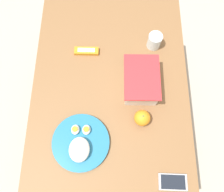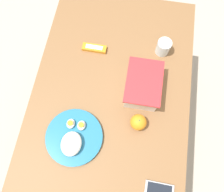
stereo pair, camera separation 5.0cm
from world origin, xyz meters
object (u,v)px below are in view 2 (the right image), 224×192
(cell_phone, at_px, (159,191))
(drinking_glass, at_px, (163,47))
(orange_fruit, at_px, (138,122))
(candy_bar, at_px, (94,48))
(rice_plate, at_px, (74,138))
(food_container, at_px, (143,86))

(cell_phone, bearing_deg, drinking_glass, -175.68)
(drinking_glass, bearing_deg, orange_fruit, -10.62)
(candy_bar, distance_m, drinking_glass, 0.35)
(cell_phone, bearing_deg, rice_plate, -111.14)
(food_container, distance_m, candy_bar, 0.33)
(candy_bar, bearing_deg, rice_plate, -0.31)
(rice_plate, xyz_separation_m, drinking_glass, (-0.51, 0.35, 0.02))
(drinking_glass, bearing_deg, rice_plate, -34.19)
(food_container, bearing_deg, orange_fruit, 1.06)
(orange_fruit, bearing_deg, food_container, -178.94)
(rice_plate, bearing_deg, candy_bar, 179.69)
(rice_plate, distance_m, candy_bar, 0.47)
(food_container, height_order, rice_plate, food_container)
(food_container, height_order, drinking_glass, food_container)
(rice_plate, height_order, drinking_glass, drinking_glass)
(food_container, xyz_separation_m, candy_bar, (-0.18, -0.27, -0.04))
(cell_phone, distance_m, drinking_glass, 0.67)
(food_container, relative_size, candy_bar, 1.79)
(candy_bar, bearing_deg, food_container, 55.92)
(food_container, height_order, cell_phone, food_container)
(food_container, relative_size, cell_phone, 1.83)
(candy_bar, bearing_deg, orange_fruit, 37.44)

